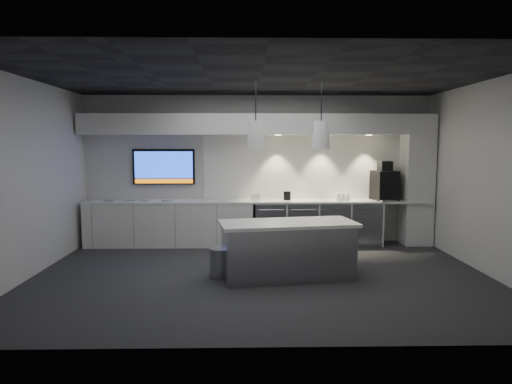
{
  "coord_description": "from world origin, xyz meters",
  "views": [
    {
      "loc": [
        -0.22,
        -6.85,
        2.02
      ],
      "look_at": [
        -0.05,
        1.1,
        1.18
      ],
      "focal_mm": 32.0,
      "sensor_mm": 36.0,
      "label": 1
    }
  ],
  "objects_px": {
    "wall_tv": "(164,167)",
    "bin": "(220,263)",
    "coffee_machine": "(384,184)",
    "island": "(288,249)"
  },
  "relations": [
    {
      "from": "bin",
      "to": "coffee_machine",
      "type": "distance_m",
      "value": 4.02
    },
    {
      "from": "wall_tv",
      "to": "coffee_machine",
      "type": "height_order",
      "value": "wall_tv"
    },
    {
      "from": "bin",
      "to": "wall_tv",
      "type": "bearing_deg",
      "value": 116.93
    },
    {
      "from": "island",
      "to": "bin",
      "type": "distance_m",
      "value": 1.05
    },
    {
      "from": "coffee_machine",
      "to": "island",
      "type": "bearing_deg",
      "value": -142.07
    },
    {
      "from": "wall_tv",
      "to": "island",
      "type": "relative_size",
      "value": 0.59
    },
    {
      "from": "island",
      "to": "coffee_machine",
      "type": "bearing_deg",
      "value": 37.74
    },
    {
      "from": "wall_tv",
      "to": "coffee_machine",
      "type": "xyz_separation_m",
      "value": [
        4.45,
        -0.25,
        -0.34
      ]
    },
    {
      "from": "bin",
      "to": "coffee_machine",
      "type": "xyz_separation_m",
      "value": [
        3.17,
        2.26,
        1.0
      ]
    },
    {
      "from": "wall_tv",
      "to": "bin",
      "type": "distance_m",
      "value": 3.12
    }
  ]
}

